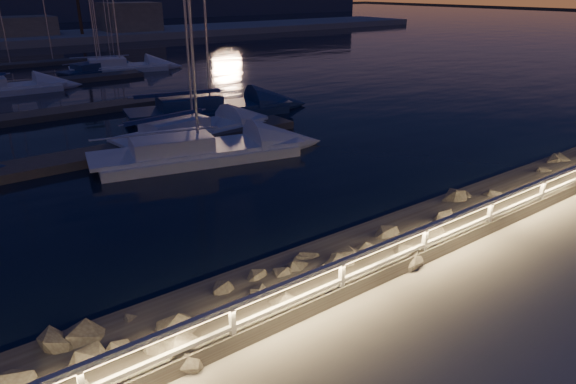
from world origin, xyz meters
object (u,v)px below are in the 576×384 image
object	(u,v)px
sailboat_k	(118,67)
sailboat_h	(206,108)
sailboat_c	(190,130)
sailboat_d	(193,151)
sailboat_l	(96,69)
guard_rail	(307,285)

from	to	relation	value
sailboat_k	sailboat_h	bearing A→B (deg)	-82.97
sailboat_c	sailboat_k	xyz separation A→B (m)	(4.90, 24.62, 0.01)
sailboat_h	sailboat_d	bearing A→B (deg)	-110.53
sailboat_c	sailboat_k	world-z (taller)	sailboat_k
sailboat_c	sailboat_h	bearing A→B (deg)	44.34
sailboat_k	sailboat_l	world-z (taller)	sailboat_k
guard_rail	sailboat_k	xyz separation A→B (m)	(10.28, 41.26, -0.91)
guard_rail	sailboat_d	xyz separation A→B (m)	(3.86, 13.24, -0.91)
sailboat_d	sailboat_l	world-z (taller)	sailboat_d
sailboat_c	sailboat_l	distance (m)	24.96
sailboat_d	sailboat_h	bearing A→B (deg)	70.59
sailboat_c	sailboat_d	world-z (taller)	sailboat_d
sailboat_c	sailboat_d	size ratio (longest dim) A/B	0.89
guard_rail	sailboat_l	bearing A→B (deg)	78.64
guard_rail	sailboat_h	world-z (taller)	sailboat_h
sailboat_c	sailboat_h	world-z (taller)	sailboat_h
sailboat_k	guard_rail	bearing A→B (deg)	-92.09
sailboat_h	sailboat_c	bearing A→B (deg)	-116.46
guard_rail	sailboat_k	size ratio (longest dim) A/B	2.88
guard_rail	sailboat_k	distance (m)	42.54
sailboat_h	sailboat_k	size ratio (longest dim) A/B	1.12
sailboat_c	sailboat_k	size ratio (longest dim) A/B	0.96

